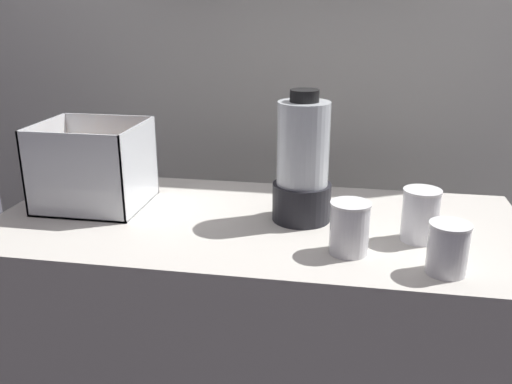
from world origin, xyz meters
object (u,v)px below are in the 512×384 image
juice_cup_mango_far_left (349,231)px  juice_cup_beet_left (420,219)px  carrot_display_bin (96,180)px  blender_pitcher (303,165)px  juice_cup_beet_middle (447,252)px

juice_cup_mango_far_left → juice_cup_beet_left: juice_cup_beet_left is taller
carrot_display_bin → juice_cup_beet_left: (0.88, -0.10, -0.02)m
carrot_display_bin → juice_cup_mango_far_left: carrot_display_bin is taller
blender_pitcher → juice_cup_mango_far_left: 0.25m
juice_cup_mango_far_left → juice_cup_beet_middle: bearing=-17.7°
carrot_display_bin → juice_cup_mango_far_left: 0.74m
juice_cup_mango_far_left → juice_cup_beet_left: bearing=31.6°
blender_pitcher → juice_cup_beet_left: 0.32m
carrot_display_bin → juice_cup_beet_middle: bearing=-16.2°
juice_cup_mango_far_left → juice_cup_beet_left: size_ratio=0.95×
carrot_display_bin → juice_cup_beet_middle: (0.92, -0.27, -0.02)m
carrot_display_bin → juice_cup_beet_left: size_ratio=2.20×
carrot_display_bin → blender_pitcher: size_ratio=0.82×
carrot_display_bin → blender_pitcher: bearing=-1.3°
juice_cup_beet_left → juice_cup_beet_middle: juice_cup_beet_left is taller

